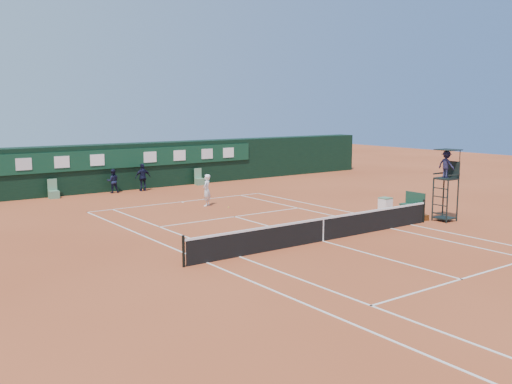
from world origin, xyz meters
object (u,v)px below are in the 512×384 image
cooler (385,203)px  player (207,190)px  tennis_net (323,229)px  player_bench (413,202)px  umpire_chair (447,170)px

cooler → player: player is taller
tennis_net → player: (0.50, 9.88, 0.37)m
player_bench → player: 10.95m
player_bench → player: (-7.29, 8.17, 0.28)m
umpire_chair → player_bench: size_ratio=2.85×
tennis_net → player: bearing=87.1°
tennis_net → player_bench: bearing=12.4°
player_bench → cooler: player_bench is taller
tennis_net → cooler: size_ratio=20.00×
tennis_net → player: size_ratio=7.37×
tennis_net → player: player is taller
tennis_net → player_bench: same height
umpire_chair → cooler: umpire_chair is taller
tennis_net → umpire_chair: bearing=-2.7°
player → player_bench: bearing=91.1°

